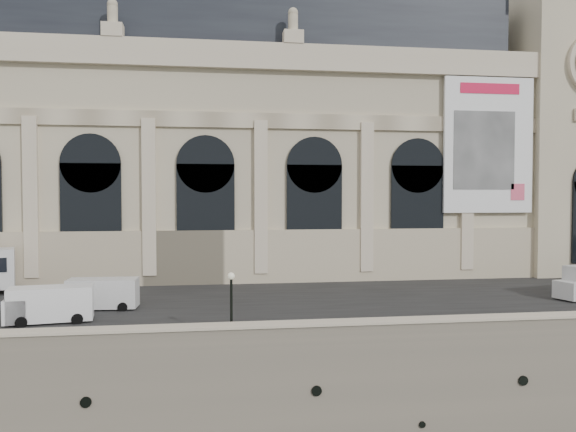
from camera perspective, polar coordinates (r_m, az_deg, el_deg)
name	(u,v)px	position (r m, az deg, el deg)	size (l,w,h in m)	color
quay	(242,292)	(65.54, -4.71, -7.71)	(160.00, 70.00, 6.00)	gray
street	(257,299)	(44.38, -3.13, -8.46)	(160.00, 24.00, 0.06)	#2D2D2D
parapet	(278,334)	(31.23, -0.98, -11.89)	(160.00, 1.40, 1.21)	gray
museum	(187,143)	(60.63, -10.22, 7.34)	(69.00, 18.70, 29.10)	beige
clock_pavilion	(554,111)	(69.30, 25.42, 9.58)	(13.00, 14.72, 36.70)	beige
van_b	(46,305)	(39.34, -23.40, -8.27)	(5.49, 2.76, 2.34)	white
van_c	(99,294)	(42.56, -18.69, -7.51)	(5.09, 2.27, 2.23)	silver
lamp_right	(231,307)	(31.78, -5.78, -9.22)	(0.40, 0.40, 3.89)	black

